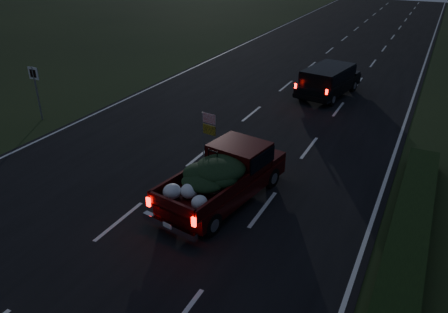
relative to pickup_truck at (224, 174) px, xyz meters
The scene contains 6 objects.
ground 3.50m from the pickup_truck, 131.86° to the right, with size 120.00×120.00×0.00m, color black.
road_asphalt 3.50m from the pickup_truck, 131.86° to the right, with size 14.00×120.00×0.02m, color black.
hedge_row 5.61m from the pickup_truck, ahead, with size 1.00×10.00×0.60m, color black.
route_sign 11.06m from the pickup_truck, 166.96° to the left, with size 0.55×0.08×2.50m.
pickup_truck is the anchor object (origin of this frame).
lead_suv 11.81m from the pickup_truck, 88.63° to the left, with size 2.57×4.72×1.29m.
Camera 1 is at (7.60, -8.26, 7.53)m, focal length 35.00 mm.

